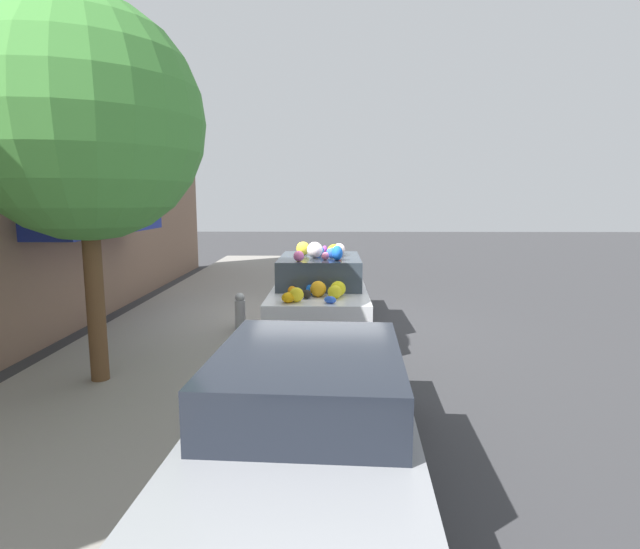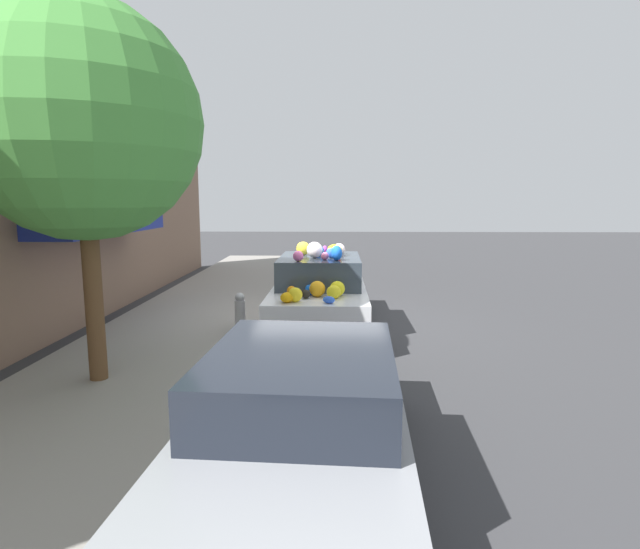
# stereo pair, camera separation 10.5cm
# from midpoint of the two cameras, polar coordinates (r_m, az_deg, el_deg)

# --- Properties ---
(ground_plane) EXTENTS (60.00, 60.00, 0.00)m
(ground_plane) POSITION_cam_midpoint_polar(r_m,az_deg,el_deg) (10.20, 0.30, -6.04)
(ground_plane) COLOR #38383A
(sidewalk_curb) EXTENTS (24.00, 3.20, 0.10)m
(sidewalk_curb) POSITION_cam_midpoint_polar(r_m,az_deg,el_deg) (10.59, -14.54, -5.48)
(sidewalk_curb) COLOR gray
(sidewalk_curb) RESTS_ON ground
(building_facade) EXTENTS (18.00, 1.20, 5.25)m
(building_facade) POSITION_cam_midpoint_polar(r_m,az_deg,el_deg) (11.12, -26.14, 7.81)
(building_facade) COLOR #846651
(building_facade) RESTS_ON ground
(street_tree) EXTENTS (3.10, 3.10, 5.02)m
(street_tree) POSITION_cam_midpoint_polar(r_m,az_deg,el_deg) (7.38, -25.22, 15.48)
(street_tree) COLOR brown
(street_tree) RESTS_ON sidewalk_curb
(fire_hydrant) EXTENTS (0.20, 0.20, 0.70)m
(fire_hydrant) POSITION_cam_midpoint_polar(r_m,az_deg,el_deg) (9.75, -8.83, -4.12)
(fire_hydrant) COLOR #B2B2B7
(fire_hydrant) RESTS_ON sidewalk_curb
(art_car) EXTENTS (4.51, 1.83, 1.77)m
(art_car) POSITION_cam_midpoint_polar(r_m,az_deg,el_deg) (9.97, 0.29, -1.85)
(art_car) COLOR silver
(art_car) RESTS_ON ground
(parked_car_plain) EXTENTS (4.50, 2.00, 1.33)m
(parked_car_plain) POSITION_cam_midpoint_polar(r_m,az_deg,el_deg) (4.59, -1.19, -15.70)
(parked_car_plain) COLOR gray
(parked_car_plain) RESTS_ON ground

